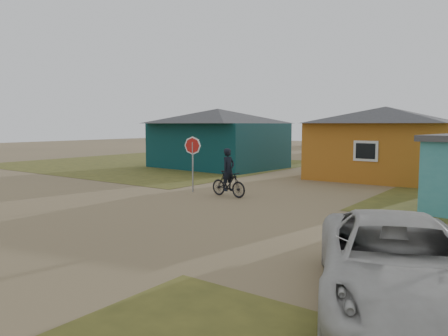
{
  "coord_description": "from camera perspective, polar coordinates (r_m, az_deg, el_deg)",
  "views": [
    {
      "loc": [
        9.58,
        -10.18,
        2.95
      ],
      "look_at": [
        -0.19,
        3.0,
        1.3
      ],
      "focal_mm": 35.0,
      "sensor_mm": 36.0,
      "label": 1
    }
  ],
  "objects": [
    {
      "name": "cyclist",
      "position": [
        17.75,
        0.57,
        -1.47
      ],
      "size": [
        1.79,
        0.66,
        1.98
      ],
      "color": "black",
      "rests_on": "ground"
    },
    {
      "name": "grass_nw",
      "position": [
        33.19,
        -8.92,
        0.59
      ],
      "size": [
        20.0,
        18.0,
        0.0
      ],
      "primitive_type": "cube",
      "color": "brown",
      "rests_on": "ground"
    },
    {
      "name": "stop_sign",
      "position": [
        18.93,
        -4.12,
        2.2
      ],
      "size": [
        0.78,
        0.19,
        2.42
      ],
      "color": "gray",
      "rests_on": "ground"
    },
    {
      "name": "vehicle",
      "position": [
        7.68,
        21.72,
        -11.52
      ],
      "size": [
        4.27,
        5.76,
        1.45
      ],
      "primitive_type": "imported",
      "rotation": [
        0.0,
        0.0,
        0.4
      ],
      "color": "#B8B8B4",
      "rests_on": "ground"
    },
    {
      "name": "house_yellow",
      "position": [
        25.21,
        20.24,
        3.24
      ],
      "size": [
        7.72,
        6.76,
        3.9
      ],
      "color": "#AE651A",
      "rests_on": "ground"
    },
    {
      "name": "house_pale_north",
      "position": [
        60.94,
        13.81,
        4.46
      ],
      "size": [
        6.28,
        5.81,
        3.4
      ],
      "color": "#94A089",
      "rests_on": "ground"
    },
    {
      "name": "house_pale_west",
      "position": [
        46.86,
        17.15,
        4.16
      ],
      "size": [
        7.04,
        6.15,
        3.6
      ],
      "color": "#94A089",
      "rests_on": "ground"
    },
    {
      "name": "house_teal",
      "position": [
        29.8,
        -0.82,
        4.03
      ],
      "size": [
        8.93,
        7.08,
        4.0
      ],
      "color": "#092F32",
      "rests_on": "ground"
    },
    {
      "name": "ground",
      "position": [
        14.29,
        -6.61,
        -6.21
      ],
      "size": [
        120.0,
        120.0,
        0.0
      ],
      "primitive_type": "plane",
      "color": "olive"
    }
  ]
}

